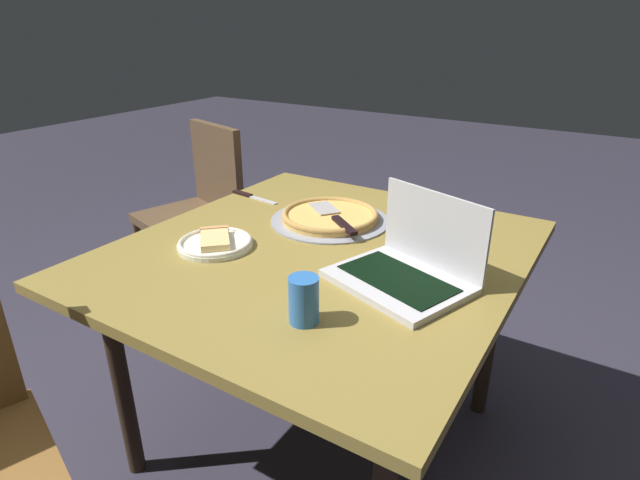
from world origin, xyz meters
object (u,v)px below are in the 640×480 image
laptop (408,266)px  chair_far (200,206)px  table_knife (250,196)px  drink_cup (304,299)px  pizza_plate (215,242)px  pizza_tray (330,216)px  dining_table (320,270)px

laptop → chair_far: laptop is taller
table_knife → drink_cup: bearing=47.0°
table_knife → laptop: bearing=68.3°
pizza_plate → chair_far: (-0.62, -0.70, -0.21)m
table_knife → pizza_plate: bearing=26.4°
pizza_tray → chair_far: (-0.27, -0.88, -0.21)m
pizza_plate → chair_far: size_ratio=0.25×
dining_table → drink_cup: (0.34, 0.18, 0.12)m
dining_table → table_knife: 0.53m
drink_cup → chair_far: size_ratio=0.12×
laptop → pizza_tray: (-0.25, -0.38, -0.03)m
table_knife → drink_cup: 0.87m
table_knife → drink_cup: (0.59, 0.64, 0.05)m
dining_table → pizza_tray: (-0.20, -0.08, 0.09)m
table_knife → chair_far: bearing=-114.0°
laptop → table_knife: 0.81m
pizza_tray → drink_cup: (0.54, 0.26, 0.04)m
laptop → chair_far: 1.38m
laptop → pizza_tray: laptop is taller
table_knife → drink_cup: drink_cup is taller
drink_cup → chair_far: bearing=-125.7°
pizza_plate → chair_far: chair_far is taller
dining_table → laptop: 0.32m
dining_table → laptop: size_ratio=3.02×
laptop → pizza_plate: laptop is taller
pizza_tray → table_knife: pizza_tray is taller
laptop → pizza_tray: size_ratio=1.00×
laptop → table_knife: (-0.30, -0.75, -0.04)m
dining_table → pizza_tray: pizza_tray is taller
dining_table → laptop: laptop is taller
pizza_plate → pizza_tray: 0.39m
laptop → pizza_plate: size_ratio=1.78×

